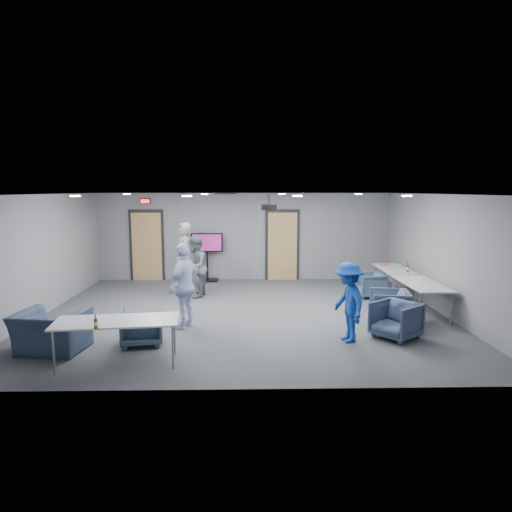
{
  "coord_description": "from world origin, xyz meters",
  "views": [
    {
      "loc": [
        0.06,
        -10.11,
        2.8
      ],
      "look_at": [
        0.31,
        0.85,
        1.2
      ],
      "focal_mm": 32.0,
      "sensor_mm": 36.0,
      "label": 1
    }
  ],
  "objects_px": {
    "person_d": "(348,302)",
    "chair_front_a": "(142,326)",
    "tv_stand": "(207,254)",
    "person_c": "(185,286)",
    "chair_right_b": "(389,307)",
    "table_front_left": "(117,323)",
    "chair_right_c": "(396,320)",
    "projector": "(269,207)",
    "chair_right_a": "(370,285)",
    "person_a": "(184,258)",
    "bottle_right": "(408,268)",
    "person_b": "(195,267)",
    "bottle_front": "(96,323)",
    "table_right_b": "(422,285)",
    "chair_front_b": "(52,332)",
    "table_right_a": "(394,270)"
  },
  "relations": [
    {
      "from": "chair_front_b",
      "to": "table_right_a",
      "type": "height_order",
      "value": "table_right_a"
    },
    {
      "from": "person_b",
      "to": "projector",
      "type": "distance_m",
      "value": 2.68
    },
    {
      "from": "person_c",
      "to": "tv_stand",
      "type": "xyz_separation_m",
      "value": [
        0.06,
        4.78,
        -0.03
      ]
    },
    {
      "from": "person_b",
      "to": "chair_right_c",
      "type": "height_order",
      "value": "person_b"
    },
    {
      "from": "person_b",
      "to": "projector",
      "type": "xyz_separation_m",
      "value": [
        1.86,
        -1.09,
        1.59
      ]
    },
    {
      "from": "person_d",
      "to": "person_a",
      "type": "bearing_deg",
      "value": -151.44
    },
    {
      "from": "chair_right_c",
      "to": "tv_stand",
      "type": "bearing_deg",
      "value": 177.89
    },
    {
      "from": "chair_right_a",
      "to": "chair_front_a",
      "type": "distance_m",
      "value": 6.27
    },
    {
      "from": "chair_right_a",
      "to": "bottle_front",
      "type": "xyz_separation_m",
      "value": [
        -5.5,
        -4.98,
        0.49
      ]
    },
    {
      "from": "person_c",
      "to": "chair_right_a",
      "type": "distance_m",
      "value": 5.21
    },
    {
      "from": "chair_right_a",
      "to": "table_right_a",
      "type": "bearing_deg",
      "value": 97.97
    },
    {
      "from": "person_a",
      "to": "table_right_a",
      "type": "relative_size",
      "value": 1.09
    },
    {
      "from": "person_d",
      "to": "table_front_left",
      "type": "relative_size",
      "value": 0.74
    },
    {
      "from": "chair_right_a",
      "to": "tv_stand",
      "type": "bearing_deg",
      "value": -122.48
    },
    {
      "from": "chair_front_a",
      "to": "person_b",
      "type": "bearing_deg",
      "value": -109.19
    },
    {
      "from": "chair_right_a",
      "to": "person_b",
      "type": "bearing_deg",
      "value": -97.04
    },
    {
      "from": "chair_right_c",
      "to": "tv_stand",
      "type": "relative_size",
      "value": 0.52
    },
    {
      "from": "chair_right_b",
      "to": "projector",
      "type": "height_order",
      "value": "projector"
    },
    {
      "from": "projector",
      "to": "chair_right_b",
      "type": "bearing_deg",
      "value": -30.75
    },
    {
      "from": "chair_right_c",
      "to": "tv_stand",
      "type": "height_order",
      "value": "tv_stand"
    },
    {
      "from": "chair_front_a",
      "to": "tv_stand",
      "type": "bearing_deg",
      "value": -107.11
    },
    {
      "from": "tv_stand",
      "to": "chair_front_a",
      "type": "bearing_deg",
      "value": -97.06
    },
    {
      "from": "chair_right_c",
      "to": "chair_front_a",
      "type": "bearing_deg",
      "value": -125.38
    },
    {
      "from": "person_a",
      "to": "chair_right_c",
      "type": "bearing_deg",
      "value": 33.71
    },
    {
      "from": "chair_front_a",
      "to": "table_right_b",
      "type": "height_order",
      "value": "table_right_b"
    },
    {
      "from": "person_b",
      "to": "tv_stand",
      "type": "bearing_deg",
      "value": -176.47
    },
    {
      "from": "person_a",
      "to": "chair_right_b",
      "type": "height_order",
      "value": "person_a"
    },
    {
      "from": "chair_front_a",
      "to": "chair_front_b",
      "type": "height_order",
      "value": "chair_front_b"
    },
    {
      "from": "person_d",
      "to": "tv_stand",
      "type": "xyz_separation_m",
      "value": [
        -3.07,
        5.71,
        0.1
      ]
    },
    {
      "from": "bottle_front",
      "to": "tv_stand",
      "type": "relative_size",
      "value": 0.15
    },
    {
      "from": "person_c",
      "to": "projector",
      "type": "distance_m",
      "value": 2.82
    },
    {
      "from": "chair_right_c",
      "to": "person_b",
      "type": "bearing_deg",
      "value": -167.57
    },
    {
      "from": "bottle_front",
      "to": "tv_stand",
      "type": "xyz_separation_m",
      "value": [
        1.07,
        7.19,
        0.03
      ]
    },
    {
      "from": "chair_right_b",
      "to": "table_front_left",
      "type": "xyz_separation_m",
      "value": [
        -5.09,
        -2.15,
        0.33
      ]
    },
    {
      "from": "chair_right_a",
      "to": "chair_right_b",
      "type": "distance_m",
      "value": 2.4
    },
    {
      "from": "person_b",
      "to": "chair_right_c",
      "type": "bearing_deg",
      "value": 57.45
    },
    {
      "from": "person_d",
      "to": "chair_front_a",
      "type": "relative_size",
      "value": 1.98
    },
    {
      "from": "table_right_b",
      "to": "chair_right_c",
      "type": "bearing_deg",
      "value": 145.76
    },
    {
      "from": "person_a",
      "to": "bottle_right",
      "type": "relative_size",
      "value": 7.58
    },
    {
      "from": "person_d",
      "to": "chair_front_a",
      "type": "distance_m",
      "value": 3.81
    },
    {
      "from": "chair_front_a",
      "to": "chair_right_a",
      "type": "bearing_deg",
      "value": -155.37
    },
    {
      "from": "chair_right_c",
      "to": "table_front_left",
      "type": "relative_size",
      "value": 0.38
    },
    {
      "from": "person_a",
      "to": "table_front_left",
      "type": "distance_m",
      "value": 5.2
    },
    {
      "from": "person_b",
      "to": "chair_right_c",
      "type": "relative_size",
      "value": 2.11
    },
    {
      "from": "person_b",
      "to": "projector",
      "type": "bearing_deg",
      "value": 66.48
    },
    {
      "from": "person_b",
      "to": "tv_stand",
      "type": "height_order",
      "value": "person_b"
    },
    {
      "from": "person_d",
      "to": "bottle_right",
      "type": "height_order",
      "value": "person_d"
    },
    {
      "from": "tv_stand",
      "to": "chair_right_b",
      "type": "bearing_deg",
      "value": -47.57
    },
    {
      "from": "bottle_front",
      "to": "person_b",
      "type": "bearing_deg",
      "value": 79.5
    },
    {
      "from": "tv_stand",
      "to": "bottle_right",
      "type": "bearing_deg",
      "value": -25.9
    }
  ]
}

